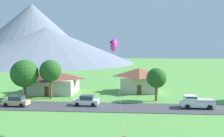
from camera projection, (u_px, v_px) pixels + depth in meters
name	position (u px, v px, depth m)	size (l,w,h in m)	color
road_strip	(118.00, 107.00, 38.91)	(160.00, 6.26, 0.08)	#424247
mountain_far_west_ridge	(32.00, 33.00, 158.51)	(85.56, 85.56, 38.16)	slate
mountain_far_east_ridge	(8.00, 47.00, 173.86)	(127.74, 127.74, 19.87)	slate
mountain_central_ridge	(35.00, 47.00, 184.70)	(94.54, 94.54, 20.20)	slate
mountain_east_ridge	(46.00, 45.00, 145.61)	(106.78, 106.78, 21.84)	slate
house_leftmost	(53.00, 81.00, 51.66)	(10.67, 8.51, 4.75)	beige
house_left_center	(139.00, 79.00, 52.65)	(8.50, 6.73, 5.23)	beige
tree_near_left	(156.00, 78.00, 43.47)	(3.64, 3.64, 6.05)	brown
tree_center	(25.00, 74.00, 44.61)	(5.12, 5.12, 7.47)	brown
tree_right_of_center	(50.00, 71.00, 45.44)	(4.13, 4.13, 7.41)	brown
parked_car_tan_west_end	(16.00, 101.00, 39.82)	(4.28, 2.23, 1.68)	tan
parked_car_white_mid_west	(86.00, 101.00, 40.15)	(4.28, 2.24, 1.68)	white
pickup_truck_white_west_side	(196.00, 102.00, 38.44)	(5.26, 2.45, 1.99)	white
kite_flyer_with_kite	(114.00, 48.00, 26.75)	(2.24, 6.89, 10.84)	#70604C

